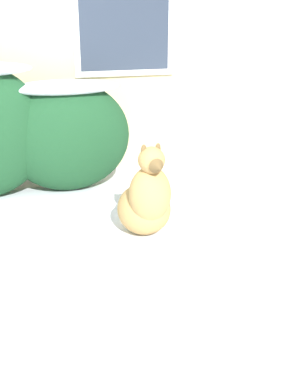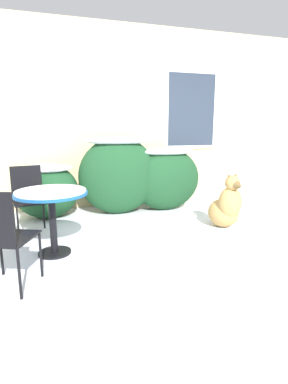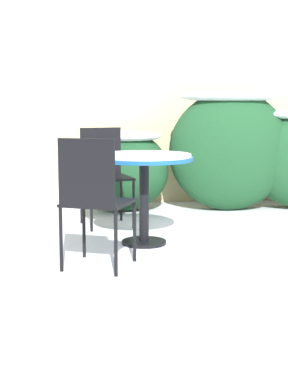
# 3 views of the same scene
# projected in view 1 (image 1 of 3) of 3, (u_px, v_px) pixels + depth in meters

# --- Properties ---
(shrub_right) EXTENTS (1.21, 0.63, 1.06)m
(shrub_right) POSITION_uv_depth(u_px,v_px,m) (67.00, 133.00, 4.58)
(shrub_right) COLOR #194223
(shrub_right) RESTS_ON ground_plane
(dog) EXTENTS (0.46, 0.66, 0.78)m
(dog) POSITION_uv_depth(u_px,v_px,m) (146.00, 201.00, 3.73)
(dog) COLOR tan
(dog) RESTS_ON ground_plane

